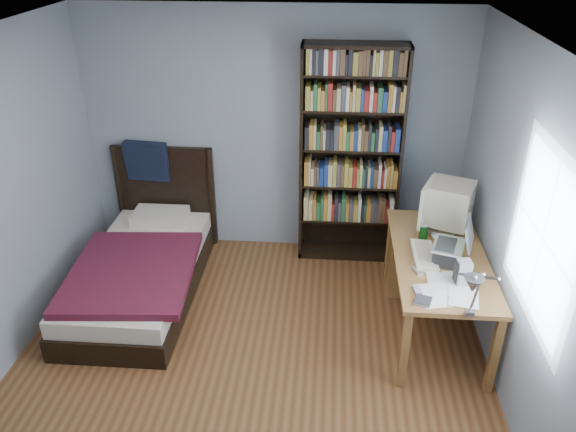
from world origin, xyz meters
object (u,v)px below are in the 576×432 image
object	(u,v)px
keyboard	(424,255)
speaker	(463,272)
laptop	(450,250)
bed	(143,266)
bookshelf	(350,157)
desk	(428,259)
desk_lamp	(473,287)
crt_monitor	(446,204)
soda_can	(423,232)

from	to	relation	value
keyboard	speaker	world-z (taller)	speaker
laptop	bed	distance (m)	2.81
bed	bookshelf	bearing A→B (deg)	22.60
desk	desk_lamp	distance (m)	1.77
desk	bed	world-z (taller)	bed
crt_monitor	bookshelf	size ratio (longest dim) A/B	0.24
soda_can	bookshelf	bearing A→B (deg)	124.96
bookshelf	bed	world-z (taller)	bookshelf
desk	crt_monitor	bearing A→B (deg)	-2.62
laptop	bed	xyz separation A→B (m)	(-2.71, 0.44, -0.58)
soda_can	bookshelf	world-z (taller)	bookshelf
laptop	keyboard	xyz separation A→B (m)	(-0.19, 0.05, -0.09)
crt_monitor	bookshelf	bearing A→B (deg)	138.68
desk_lamp	speaker	world-z (taller)	desk_lamp
bookshelf	laptop	bearing A→B (deg)	-57.76
speaker	bed	distance (m)	2.91
speaker	desk	bearing A→B (deg)	90.24
laptop	desk_lamp	bearing A→B (deg)	-94.99
desk_lamp	keyboard	size ratio (longest dim) A/B	1.32
desk_lamp	keyboard	bearing A→B (deg)	94.93
crt_monitor	laptop	world-z (taller)	crt_monitor
speaker	bed	xyz separation A→B (m)	(-2.76, 0.75, -0.57)
speaker	soda_can	xyz separation A→B (m)	(-0.20, 0.66, -0.04)
desk	keyboard	xyz separation A→B (m)	(-0.14, -0.47, 0.33)
desk	soda_can	bearing A→B (deg)	-122.12
laptop	speaker	xyz separation A→B (m)	(0.04, -0.31, -0.01)
desk	speaker	distance (m)	0.93
desk	bookshelf	bearing A→B (deg)	135.68
laptop	soda_can	bearing A→B (deg)	114.52
desk_lamp	speaker	xyz separation A→B (m)	(0.14, 0.75, -0.39)
desk	laptop	size ratio (longest dim) A/B	4.13
keyboard	speaker	xyz separation A→B (m)	(0.23, -0.36, 0.08)
laptop	bookshelf	xyz separation A→B (m)	(-0.78, 1.24, 0.26)
keyboard	speaker	distance (m)	0.44
keyboard	bookshelf	distance (m)	1.38
laptop	bed	size ratio (longest dim) A/B	0.18
desk_lamp	speaker	size ratio (longest dim) A/B	3.02
crt_monitor	bed	bearing A→B (deg)	-178.29
keyboard	speaker	bearing A→B (deg)	-57.51
keyboard	bed	distance (m)	2.60
laptop	bed	world-z (taller)	bed
crt_monitor	bed	distance (m)	2.85
soda_can	desk_lamp	bearing A→B (deg)	-87.24
keyboard	laptop	bearing A→B (deg)	-16.20
desk_lamp	desk	bearing A→B (deg)	88.46
keyboard	desk	bearing A→B (deg)	73.26
crt_monitor	desk	bearing A→B (deg)	177.38
laptop	soda_can	world-z (taller)	laptop
desk	soda_can	world-z (taller)	soda_can
soda_can	keyboard	bearing A→B (deg)	-95.35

